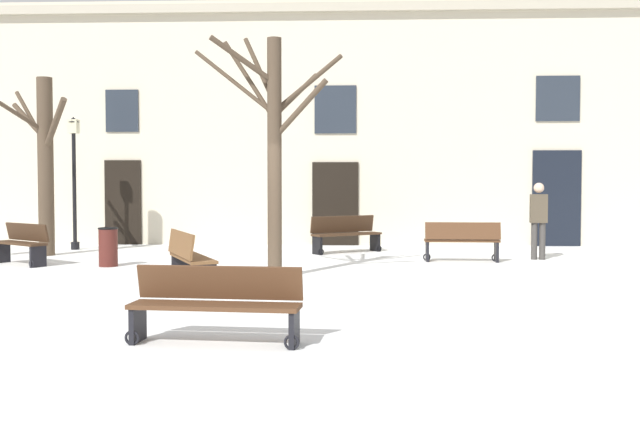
# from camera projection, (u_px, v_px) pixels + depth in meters

# --- Properties ---
(ground_plane) EXTENTS (35.67, 35.67, 0.00)m
(ground_plane) POSITION_uv_depth(u_px,v_px,m) (315.00, 289.00, 12.35)
(ground_plane) COLOR white
(building_facade) EXTENTS (22.29, 0.60, 6.84)m
(building_facade) POSITION_uv_depth(u_px,v_px,m) (332.00, 121.00, 20.95)
(building_facade) COLOR beige
(building_facade) RESTS_ON ground
(tree_right_of_center) EXTENTS (2.76, 1.48, 4.51)m
(tree_right_of_center) POSITION_uv_depth(u_px,v_px,m) (274.00, 142.00, 13.73)
(tree_right_of_center) COLOR #4C3D2D
(tree_right_of_center) RESTS_ON ground
(tree_near_facade) EXTENTS (1.89, 1.61, 4.28)m
(tree_near_facade) POSITION_uv_depth(u_px,v_px,m) (45.00, 161.00, 17.90)
(tree_near_facade) COLOR #4C3D2D
(tree_near_facade) RESTS_ON ground
(streetlamp) EXTENTS (0.30, 0.30, 3.47)m
(streetlamp) POSITION_uv_depth(u_px,v_px,m) (74.00, 168.00, 19.47)
(streetlamp) COLOR black
(streetlamp) RESTS_ON ground
(litter_bin) EXTENTS (0.42, 0.42, 0.82)m
(litter_bin) POSITION_uv_depth(u_px,v_px,m) (108.00, 247.00, 15.67)
(litter_bin) COLOR #4C1E19
(litter_bin) RESTS_ON ground
(bench_near_lamp) EXTENTS (1.50, 1.23, 0.89)m
(bench_near_lamp) POSITION_uv_depth(u_px,v_px,m) (22.00, 243.00, 15.99)
(bench_near_lamp) COLOR #3D2819
(bench_near_lamp) RESTS_ON ground
(bench_back_to_back_left) EXTENTS (1.20, 1.87, 0.93)m
(bench_back_to_back_left) POSITION_uv_depth(u_px,v_px,m) (189.00, 257.00, 12.90)
(bench_back_to_back_left) COLOR brown
(bench_back_to_back_left) RESTS_ON ground
(bench_facing_shops) EXTENTS (1.69, 0.50, 0.89)m
(bench_facing_shops) POSITION_uv_depth(u_px,v_px,m) (462.00, 241.00, 16.54)
(bench_facing_shops) COLOR #51331E
(bench_facing_shops) RESTS_ON ground
(bench_near_center_tree) EXTENTS (1.80, 1.43, 0.93)m
(bench_near_center_tree) POSITION_uv_depth(u_px,v_px,m) (346.00, 233.00, 18.70)
(bench_near_center_tree) COLOR #3D2819
(bench_near_center_tree) RESTS_ON ground
(bench_by_litter_bin) EXTENTS (1.95, 0.65, 0.85)m
(bench_by_litter_bin) POSITION_uv_depth(u_px,v_px,m) (216.00, 303.00, 8.25)
(bench_by_litter_bin) COLOR #51331E
(bench_by_litter_bin) RESTS_ON ground
(person_strolling) EXTENTS (0.40, 0.26, 1.76)m
(person_strolling) POSITION_uv_depth(u_px,v_px,m) (539.00, 217.00, 17.01)
(person_strolling) COLOR #403D3A
(person_strolling) RESTS_ON ground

